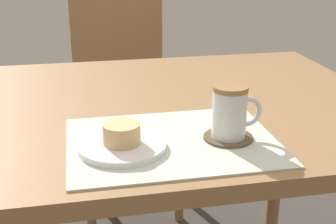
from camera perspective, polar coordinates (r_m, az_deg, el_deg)
The scene contains 7 objects.
dining_table at distance 1.20m, azimuth 1.12°, elevation -2.14°, with size 1.05×0.86×0.71m.
wooden_chair at distance 1.95m, azimuth -5.55°, elevation 2.96°, with size 0.44×0.44×0.92m.
placemat at distance 0.93m, azimuth 0.49°, elevation -3.61°, with size 0.41×0.32×0.00m, color silver.
pastry_plate at distance 0.90m, azimuth -5.61°, elevation -4.14°, with size 0.17×0.17×0.01m, color white.
pastry at distance 0.89m, azimuth -5.66°, elevation -2.63°, with size 0.07×0.07×0.04m, color #E5BC7F.
coffee_coaster at distance 0.95m, azimuth 7.34°, elevation -3.08°, with size 0.10×0.10×0.01m, color brown.
coffee_mug at distance 0.93m, azimuth 7.67°, elevation 0.07°, with size 0.10×0.07×0.11m.
Camera 1 is at (-0.24, -1.08, 1.09)m, focal length 50.00 mm.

